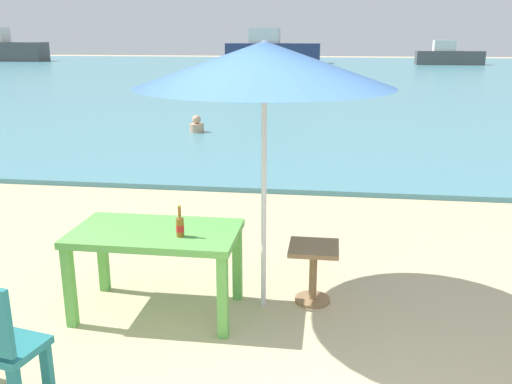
% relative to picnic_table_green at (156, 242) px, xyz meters
% --- Properties ---
extents(sea_water, '(120.00, 50.00, 0.08)m').
position_rel_picnic_table_green_xyz_m(sea_water, '(1.21, 28.82, -0.61)').
color(sea_water, teal).
rests_on(sea_water, ground_plane).
extents(picnic_table_green, '(1.40, 0.80, 0.76)m').
position_rel_picnic_table_green_xyz_m(picnic_table_green, '(0.00, 0.00, 0.00)').
color(picnic_table_green, '#60B24C').
rests_on(picnic_table_green, ground_plane).
extents(beer_bottle_amber, '(0.07, 0.07, 0.26)m').
position_rel_picnic_table_green_xyz_m(beer_bottle_amber, '(0.25, -0.12, 0.20)').
color(beer_bottle_amber, brown).
rests_on(beer_bottle_amber, picnic_table_green).
extents(patio_umbrella, '(2.10, 2.10, 2.30)m').
position_rel_picnic_table_green_xyz_m(patio_umbrella, '(0.89, 0.23, 1.47)').
color(patio_umbrella, silver).
rests_on(patio_umbrella, ground_plane).
extents(side_table_wood, '(0.44, 0.44, 0.54)m').
position_rel_picnic_table_green_xyz_m(side_table_wood, '(1.33, 0.38, -0.30)').
color(side_table_wood, olive).
rests_on(side_table_wood, ground_plane).
extents(swimmer_person, '(0.34, 0.34, 0.41)m').
position_rel_picnic_table_green_xyz_m(swimmer_person, '(-1.78, 8.62, -0.41)').
color(swimmer_person, tan).
rests_on(swimmer_person, sea_water).
extents(boat_sailboat, '(7.58, 2.07, 2.76)m').
position_rel_picnic_table_green_xyz_m(boat_sailboat, '(-3.67, 41.83, 0.42)').
color(boat_sailboat, navy).
rests_on(boat_sailboat, sea_water).
extents(boat_tanker, '(7.79, 2.12, 2.83)m').
position_rel_picnic_table_green_xyz_m(boat_tanker, '(-27.55, 42.00, 0.45)').
color(boat_tanker, '#4C4C4C').
rests_on(boat_tanker, sea_water).
extents(boat_ferry, '(5.03, 1.37, 1.83)m').
position_rel_picnic_table_green_xyz_m(boat_ferry, '(10.10, 41.03, 0.09)').
color(boat_ferry, '#4C4C4C').
rests_on(boat_ferry, sea_water).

